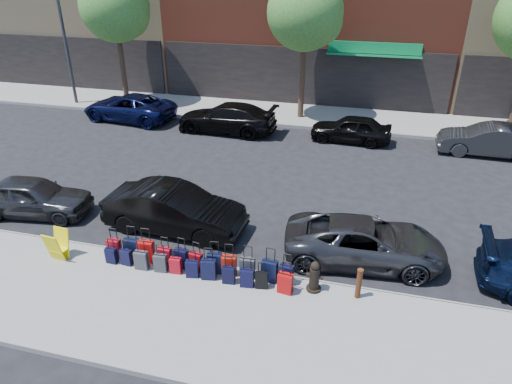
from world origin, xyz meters
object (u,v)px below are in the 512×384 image
(tree_left, at_px, (117,9))
(suitcase_front_5, at_px, (196,261))
(car_near_1, at_px, (175,210))
(fire_hydrant, at_px, (314,277))
(display_rack, at_px, (58,245))
(car_far_0, at_px, (129,107))
(bollard, at_px, (359,283))
(car_near_0, at_px, (33,196))
(car_far_3, at_px, (489,140))
(tree_center, at_px, (308,14))
(streetlight, at_px, (65,23))
(car_near_2, at_px, (365,241))
(car_far_1, at_px, (227,118))
(car_far_2, at_px, (351,129))

(tree_left, relative_size, suitcase_front_5, 8.25)
(tree_left, distance_m, car_near_1, 15.57)
(fire_hydrant, bearing_deg, suitcase_front_5, -174.78)
(display_rack, height_order, car_far_0, car_far_0)
(car_far_0, bearing_deg, bollard, 53.43)
(suitcase_front_5, height_order, car_near_0, car_near_0)
(car_near_0, bearing_deg, car_far_3, -66.93)
(tree_center, relative_size, fire_hydrant, 8.28)
(car_near_1, bearing_deg, bollard, -106.45)
(suitcase_front_5, distance_m, car_far_3, 14.86)
(suitcase_front_5, bearing_deg, streetlight, 142.37)
(display_rack, height_order, car_near_2, car_near_2)
(bollard, xyz_separation_m, car_far_3, (5.03, 11.48, 0.11))
(car_far_0, distance_m, car_far_1, 5.74)
(tree_left, bearing_deg, fire_hydrant, -47.57)
(fire_hydrant, bearing_deg, car_far_3, 67.47)
(car_near_2, height_order, car_far_2, car_far_2)
(tree_left, distance_m, car_near_2, 19.59)
(tree_left, relative_size, car_near_1, 1.59)
(car_far_0, bearing_deg, car_far_2, 94.65)
(display_rack, bearing_deg, tree_center, 77.51)
(suitcase_front_5, distance_m, car_far_1, 11.74)
(car_far_0, bearing_deg, car_near_2, 58.46)
(car_far_3, bearing_deg, streetlight, -94.24)
(car_far_3, bearing_deg, display_rack, -47.22)
(tree_center, height_order, fire_hydrant, tree_center)
(streetlight, distance_m, car_near_1, 16.63)
(tree_center, bearing_deg, car_near_2, -72.94)
(car_near_2, bearing_deg, car_far_2, 1.22)
(car_far_2, bearing_deg, streetlight, -94.10)
(tree_center, xyz_separation_m, car_near_0, (-7.33, -12.55, -4.74))
(fire_hydrant, height_order, car_far_0, car_far_0)
(tree_left, xyz_separation_m, bollard, (14.27, -14.39, -4.81))
(streetlight, xyz_separation_m, car_far_2, (16.19, -2.06, -4.01))
(car_near_1, bearing_deg, car_far_2, -24.45)
(car_far_1, distance_m, car_far_2, 6.18)
(tree_center, bearing_deg, car_far_3, -18.23)
(tree_left, height_order, suitcase_front_5, tree_left)
(car_near_0, xyz_separation_m, car_near_1, (5.15, 0.25, 0.08))
(fire_hydrant, xyz_separation_m, car_near_2, (1.19, 1.89, 0.09))
(display_rack, xyz_separation_m, car_far_1, (1.30, 11.89, 0.14))
(car_near_2, bearing_deg, bollard, 173.23)
(bollard, xyz_separation_m, car_far_1, (-7.20, 11.46, 0.13))
(car_far_1, bearing_deg, car_far_2, 94.15)
(tree_left, bearing_deg, car_far_2, -11.76)
(car_near_1, distance_m, car_far_1, 9.45)
(fire_hydrant, bearing_deg, tree_center, 106.15)
(car_near_0, height_order, car_far_1, car_far_1)
(bollard, bearing_deg, streetlight, 141.51)
(tree_left, xyz_separation_m, tree_center, (10.50, 0.00, 0.00))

